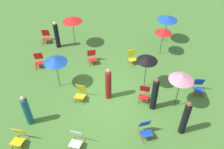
% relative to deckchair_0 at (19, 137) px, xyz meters
% --- Properties ---
extents(ground_plane, '(40.00, 40.00, 0.00)m').
position_rel_deckchair_0_xyz_m(ground_plane, '(4.00, 2.37, -0.37)').
color(ground_plane, '#477A33').
extents(deckchair_0, '(0.63, 0.85, 0.83)m').
position_rel_deckchair_0_xyz_m(deckchair_0, '(0.00, 0.00, 0.00)').
color(deckchair_0, olive).
rests_on(deckchair_0, ground).
extents(deckchair_1, '(0.68, 0.87, 0.83)m').
position_rel_deckchair_0_xyz_m(deckchair_1, '(2.39, -0.21, 0.00)').
color(deckchair_1, olive).
rests_on(deckchair_1, ground).
extents(deckchair_2, '(0.69, 0.87, 0.83)m').
position_rel_deckchair_0_xyz_m(deckchair_2, '(5.25, 5.24, 0.00)').
color(deckchair_2, olive).
rests_on(deckchair_2, ground).
extents(deckchair_3, '(0.50, 0.78, 0.83)m').
position_rel_deckchair_0_xyz_m(deckchair_3, '(-0.14, 7.66, 0.00)').
color(deckchair_3, olive).
rests_on(deckchair_3, ground).
extents(deckchair_4, '(0.67, 0.86, 0.83)m').
position_rel_deckchair_0_xyz_m(deckchair_4, '(5.52, 2.25, 0.00)').
color(deckchair_4, olive).
rests_on(deckchair_4, ground).
extents(deckchair_5, '(0.62, 0.84, 0.83)m').
position_rel_deckchair_0_xyz_m(deckchair_5, '(5.27, 0.16, 0.00)').
color(deckchair_5, olive).
rests_on(deckchair_5, ground).
extents(deckchair_6, '(0.67, 0.86, 0.83)m').
position_rel_deckchair_0_xyz_m(deckchair_6, '(2.41, 2.44, 0.00)').
color(deckchair_6, olive).
rests_on(deckchair_6, ground).
extents(deckchair_7, '(0.61, 0.84, 0.83)m').
position_rel_deckchair_0_xyz_m(deckchair_7, '(2.92, 5.33, 0.00)').
color(deckchair_7, olive).
rests_on(deckchair_7, ground).
extents(deckchair_8, '(0.58, 0.82, 0.83)m').
position_rel_deckchair_0_xyz_m(deckchair_8, '(-0.12, 5.16, 0.00)').
color(deckchair_8, olive).
rests_on(deckchair_8, ground).
extents(deckchair_9, '(0.57, 0.81, 0.83)m').
position_rel_deckchair_0_xyz_m(deckchair_9, '(8.33, 2.61, 0.00)').
color(deckchair_9, olive).
rests_on(deckchair_9, ground).
extents(umbrella_0, '(1.16, 1.16, 1.88)m').
position_rel_deckchair_0_xyz_m(umbrella_0, '(1.25, 3.38, 1.35)').
color(umbrella_0, black).
rests_on(umbrella_0, ground).
extents(umbrella_1, '(1.10, 1.10, 1.99)m').
position_rel_deckchair_0_xyz_m(umbrella_1, '(6.94, 1.72, 1.47)').
color(umbrella_1, black).
rests_on(umbrella_1, ground).
extents(umbrella_2, '(1.25, 1.25, 1.80)m').
position_rel_deckchair_0_xyz_m(umbrella_2, '(7.60, 7.35, 1.30)').
color(umbrella_2, black).
rests_on(umbrella_2, ground).
extents(umbrella_3, '(1.04, 1.04, 1.92)m').
position_rel_deckchair_0_xyz_m(umbrella_3, '(5.66, 3.13, 1.43)').
color(umbrella_3, black).
rests_on(umbrella_3, ground).
extents(umbrella_4, '(1.00, 1.00, 1.73)m').
position_rel_deckchair_0_xyz_m(umbrella_4, '(7.06, 5.99, 1.22)').
color(umbrella_4, black).
rests_on(umbrella_4, ground).
extents(umbrella_5, '(1.21, 1.21, 1.94)m').
position_rel_deckchair_0_xyz_m(umbrella_5, '(1.78, 7.11, 1.46)').
color(umbrella_5, black).
rests_on(umbrella_5, ground).
extents(person_0, '(0.38, 0.38, 1.78)m').
position_rel_deckchair_0_xyz_m(person_0, '(0.73, 7.01, 0.48)').
color(person_0, black).
rests_on(person_0, ground).
extents(person_1, '(0.35, 0.35, 1.82)m').
position_rel_deckchair_0_xyz_m(person_1, '(3.78, 2.45, 0.50)').
color(person_1, maroon).
rests_on(person_1, ground).
extents(person_2, '(0.28, 0.28, 1.87)m').
position_rel_deckchair_0_xyz_m(person_2, '(6.88, 0.24, 0.53)').
color(person_2, black).
rests_on(person_2, ground).
extents(person_3, '(0.42, 0.42, 1.68)m').
position_rel_deckchair_0_xyz_m(person_3, '(0.21, 1.03, 0.42)').
color(person_3, '#195972').
rests_on(person_3, ground).
extents(person_4, '(0.40, 0.40, 1.87)m').
position_rel_deckchair_0_xyz_m(person_4, '(5.86, 1.66, 0.52)').
color(person_4, black).
rests_on(person_4, ground).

